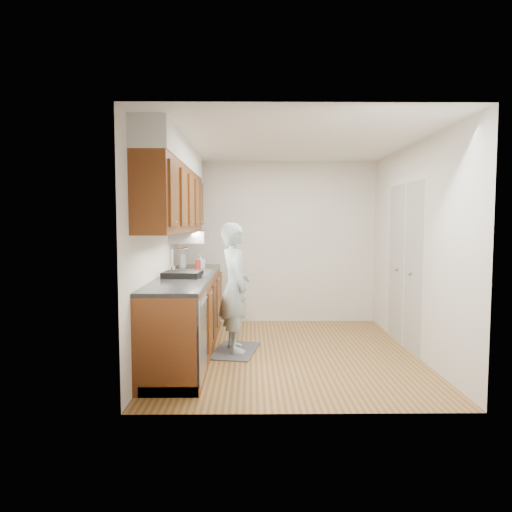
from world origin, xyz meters
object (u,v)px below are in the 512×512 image
Objects in this scene: soda_can at (198,265)px; dish_rack at (182,274)px; soap_bottle_a at (183,259)px; person at (235,278)px; soap_bottle_b at (201,261)px.

dish_rack is (-0.09, -0.77, -0.03)m from soda_can.
soda_can is 0.78m from dish_rack.
soap_bottle_a is at bearing 133.07° from soda_can.
soap_bottle_b is at bearing 20.13° from person.
soap_bottle_a reaches higher than dish_rack.
dish_rack is (-0.59, -0.27, 0.08)m from person.
person is 1.06m from soap_bottle_a.
soap_bottle_a is 1.04m from dish_rack.
dish_rack is at bearing -81.74° from soap_bottle_a.
soap_bottle_b is 1.51× the size of soda_can.
person is 13.43× the size of soda_can.
dish_rack is (0.15, -1.02, -0.10)m from soap_bottle_a.
person is 4.20× the size of dish_rack.
soap_bottle_b is at bearing -8.81° from soap_bottle_a.
person is 0.87m from soap_bottle_b.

